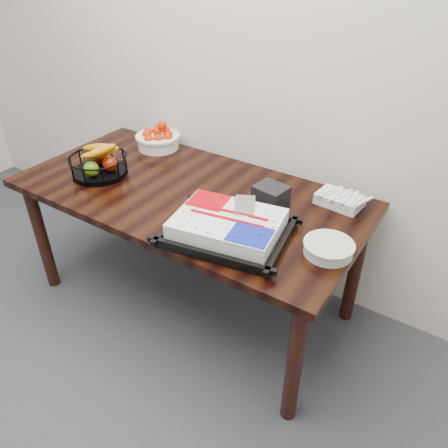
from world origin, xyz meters
The scene contains 7 objects.
table centered at (0.00, 2.00, 0.66)m, with size 1.80×0.90×0.75m.
cake_tray centered at (0.39, 1.78, 0.80)m, with size 0.57×0.48×0.10m.
tangerine_bowl centered at (-0.48, 2.33, 0.82)m, with size 0.27×0.27×0.17m.
fruit_basket centered at (-0.51, 1.88, 0.82)m, with size 0.31×0.31×0.16m.
plate_stack centered at (0.80, 1.90, 0.78)m, with size 0.21×0.21×0.05m.
fork_bag centered at (0.70, 2.30, 0.78)m, with size 0.22×0.16×0.06m.
napkin_box centered at (0.42, 2.11, 0.80)m, with size 0.15×0.13×0.10m, color black.
Camera 1 is at (1.23, 0.48, 1.85)m, focal length 35.00 mm.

